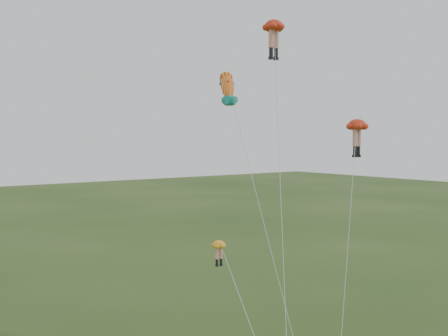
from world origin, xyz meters
TOP-DOWN VIEW (x-y plane):
  - legs_kite_red_high at (6.94, 8.81)m, footprint 9.53×11.86m
  - legs_kite_red_mid at (8.92, 2.71)m, footprint 8.41×5.87m
  - legs_kite_yellow at (-2.75, 1.86)m, footprint 0.91×6.76m
  - fish_kite at (0.57, 5.96)m, footprint 2.03×9.13m

SIDE VIEW (x-z plane):
  - legs_kite_yellow at x=-2.75m, z-range 3.71..13.07m
  - legs_kite_red_mid at x=8.92m, z-range 7.25..23.33m
  - fish_kite at x=0.57m, z-range 8.29..27.48m
  - legs_kite_red_high at x=6.94m, z-range 10.87..34.41m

